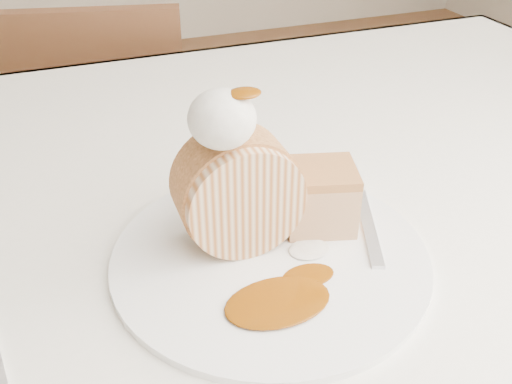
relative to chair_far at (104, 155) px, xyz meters
name	(u,v)px	position (x,y,z in m)	size (l,w,h in m)	color
table	(240,246)	(0.10, -0.66, 0.20)	(1.40, 0.90, 0.75)	white
chair_far	(104,155)	(0.00, 0.00, 0.00)	(0.46, 0.46, 0.81)	brown
plate	(270,256)	(0.08, -0.79, 0.29)	(0.29, 0.29, 0.01)	white
roulade_slice	(239,192)	(0.06, -0.76, 0.35)	(0.11, 0.11, 0.06)	beige
cake_chunk	(320,200)	(0.14, -0.77, 0.32)	(0.06, 0.06, 0.05)	tan
whipped_cream	(222,119)	(0.04, -0.77, 0.43)	(0.06, 0.06, 0.05)	white
caramel_drizzle	(244,86)	(0.06, -0.78, 0.45)	(0.03, 0.02, 0.01)	#703604
caramel_pool	(278,302)	(0.06, -0.86, 0.30)	(0.09, 0.06, 0.00)	#703604
fork	(368,226)	(0.18, -0.79, 0.30)	(0.02, 0.17, 0.00)	silver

